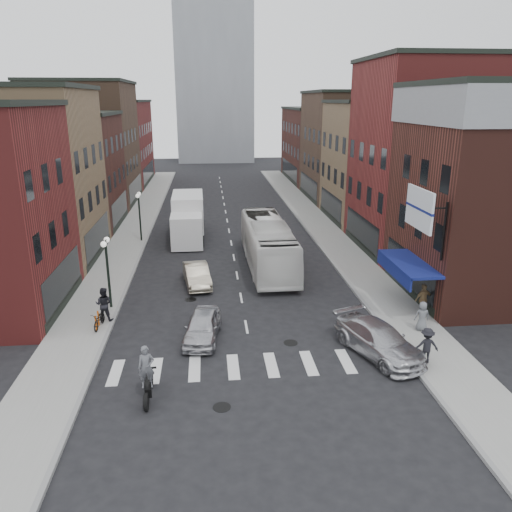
{
  "coord_description": "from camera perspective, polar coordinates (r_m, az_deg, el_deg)",
  "views": [
    {
      "loc": [
        -1.79,
        -22.58,
        11.3
      ],
      "look_at": [
        0.99,
        5.96,
        2.29
      ],
      "focal_mm": 35.0,
      "sensor_mm": 36.0,
      "label": 1
    }
  ],
  "objects": [
    {
      "name": "ground",
      "position": [
        25.31,
        -0.93,
        -9.06
      ],
      "size": [
        160.0,
        160.0,
        0.0
      ],
      "primitive_type": "plane",
      "color": "black",
      "rests_on": "ground"
    },
    {
      "name": "sidewalk_left",
      "position": [
        46.46,
        -13.71,
        2.96
      ],
      "size": [
        3.0,
        74.0,
        0.15
      ],
      "primitive_type": "cube",
      "color": "gray",
      "rests_on": "ground"
    },
    {
      "name": "sidewalk_right",
      "position": [
        47.11,
        7.24,
        3.52
      ],
      "size": [
        3.0,
        74.0,
        0.15
      ],
      "primitive_type": "cube",
      "color": "gray",
      "rests_on": "ground"
    },
    {
      "name": "curb_left",
      "position": [
        46.29,
        -11.86,
        2.94
      ],
      "size": [
        0.2,
        74.0,
        0.16
      ],
      "primitive_type": "cube",
      "color": "gray",
      "rests_on": "ground"
    },
    {
      "name": "curb_right",
      "position": [
        46.82,
        5.44,
        3.4
      ],
      "size": [
        0.2,
        74.0,
        0.16
      ],
      "primitive_type": "cube",
      "color": "gray",
      "rests_on": "ground"
    },
    {
      "name": "crosswalk_stripes",
      "position": [
        22.68,
        -0.3,
        -12.43
      ],
      "size": [
        12.0,
        2.2,
        0.01
      ],
      "primitive_type": "cube",
      "color": "silver",
      "rests_on": "ground"
    },
    {
      "name": "bldg_left_mid_a",
      "position": [
        39.23,
        -25.45,
        8.24
      ],
      "size": [
        10.3,
        10.2,
        12.3
      ],
      "color": "#977753",
      "rests_on": "ground"
    },
    {
      "name": "bldg_left_mid_b",
      "position": [
        48.81,
        -21.48,
        9.02
      ],
      "size": [
        10.3,
        10.2,
        10.3
      ],
      "color": "#431E17",
      "rests_on": "ground"
    },
    {
      "name": "bldg_left_far_a",
      "position": [
        59.26,
        -18.84,
        12.04
      ],
      "size": [
        10.3,
        12.2,
        13.3
      ],
      "color": "#4F3627",
      "rests_on": "ground"
    },
    {
      "name": "bldg_left_far_b",
      "position": [
        73.01,
        -16.34,
        12.33
      ],
      "size": [
        10.3,
        16.2,
        11.3
      ],
      "color": "maroon",
      "rests_on": "ground"
    },
    {
      "name": "bldg_right_corner",
      "position": [
        32.27,
        26.05,
        6.51
      ],
      "size": [
        10.3,
        9.2,
        12.3
      ],
      "color": "#431E17",
      "rests_on": "ground"
    },
    {
      "name": "bldg_right_mid_a",
      "position": [
        40.46,
        19.33,
        10.6
      ],
      "size": [
        10.3,
        10.2,
        14.3
      ],
      "color": "maroon",
      "rests_on": "ground"
    },
    {
      "name": "bldg_right_mid_b",
      "position": [
        49.83,
        14.41,
        10.4
      ],
      "size": [
        10.3,
        10.2,
        11.3
      ],
      "color": "#977753",
      "rests_on": "ground"
    },
    {
      "name": "bldg_right_far_a",
      "position": [
        60.2,
        10.91,
        12.23
      ],
      "size": [
        10.3,
        12.2,
        12.3
      ],
      "color": "#4F3627",
      "rests_on": "ground"
    },
    {
      "name": "bldg_right_far_b",
      "position": [
        73.78,
        7.8,
        12.51
      ],
      "size": [
        10.3,
        16.2,
        10.3
      ],
      "color": "#431E17",
      "rests_on": "ground"
    },
    {
      "name": "awning_blue",
      "position": [
        28.62,
        16.73,
        -0.95
      ],
      "size": [
        1.8,
        5.0,
        0.78
      ],
      "color": "navy",
      "rests_on": "ground"
    },
    {
      "name": "billboard_sign",
      "position": [
        25.83,
        18.33,
        5.02
      ],
      "size": [
        1.52,
        3.0,
        3.7
      ],
      "color": "black",
      "rests_on": "ground"
    },
    {
      "name": "distant_tower",
      "position": [
        101.53,
        -4.96,
        25.14
      ],
      "size": [
        14.0,
        14.0,
        50.0
      ],
      "primitive_type": "cube",
      "color": "#9399A0",
      "rests_on": "ground"
    },
    {
      "name": "streetlamp_near",
      "position": [
        28.43,
        -16.67,
        -0.47
      ],
      "size": [
        0.32,
        1.22,
        4.11
      ],
      "color": "black",
      "rests_on": "ground"
    },
    {
      "name": "streetlamp_far",
      "position": [
        41.82,
        -13.21,
        5.41
      ],
      "size": [
        0.32,
        1.22,
        4.11
      ],
      "color": "black",
      "rests_on": "ground"
    },
    {
      "name": "bike_rack",
      "position": [
        26.83,
        -17.7,
        -7.06
      ],
      "size": [
        0.08,
        0.68,
        0.8
      ],
      "color": "#D8590C",
      "rests_on": "sidewalk_left"
    },
    {
      "name": "box_truck",
      "position": [
        42.33,
        -7.8,
        4.3
      ],
      "size": [
        2.66,
        8.38,
        3.63
      ],
      "rotation": [
        0.0,
        0.0,
        0.02
      ],
      "color": "white",
      "rests_on": "ground"
    },
    {
      "name": "motorcycle_rider",
      "position": [
        20.36,
        -12.35,
        -13.12
      ],
      "size": [
        0.68,
        2.27,
        2.32
      ],
      "rotation": [
        0.0,
        0.0,
        0.12
      ],
      "color": "black",
      "rests_on": "ground"
    },
    {
      "name": "transit_bus",
      "position": [
        34.93,
        1.35,
        1.39
      ],
      "size": [
        2.92,
        11.84,
        3.29
      ],
      "primitive_type": "imported",
      "rotation": [
        0.0,
        0.0,
        0.01
      ],
      "color": "silver",
      "rests_on": "ground"
    },
    {
      "name": "sedan_left_near",
      "position": [
        24.8,
        -6.15,
        -8.0
      ],
      "size": [
        2.15,
        4.19,
        1.37
      ],
      "primitive_type": "imported",
      "rotation": [
        0.0,
        0.0,
        -0.14
      ],
      "color": "#BABABF",
      "rests_on": "ground"
    },
    {
      "name": "sedan_left_far",
      "position": [
        31.84,
        -6.78,
        -2.16
      ],
      "size": [
        2.0,
        4.29,
        1.36
      ],
      "primitive_type": "imported",
      "rotation": [
        0.0,
        0.0,
        0.14
      ],
      "color": "#BEB39A",
      "rests_on": "ground"
    },
    {
      "name": "curb_car",
      "position": [
        23.92,
        13.85,
        -9.32
      ],
      "size": [
        3.68,
        5.45,
        1.47
      ],
      "primitive_type": "imported",
      "rotation": [
        0.0,
        0.0,
        0.36
      ],
      "color": "#BABAC0",
      "rests_on": "ground"
    },
    {
      "name": "parked_bicycle",
      "position": [
        26.87,
        -17.46,
        -6.94
      ],
      "size": [
        0.73,
        1.67,
        0.85
      ],
      "primitive_type": "imported",
      "rotation": [
        0.0,
        0.0,
        -0.1
      ],
      "color": "black",
      "rests_on": "sidewalk_left"
    },
    {
      "name": "ped_left_solo",
      "position": [
        27.43,
        -17.0,
        -5.28
      ],
      "size": [
        0.95,
        0.64,
        1.82
      ],
      "primitive_type": "imported",
      "rotation": [
        0.0,
        0.0,
        2.99
      ],
      "color": "black",
      "rests_on": "sidewalk_left"
    },
    {
      "name": "ped_right_a",
      "position": [
        23.52,
        18.92,
        -9.63
      ],
      "size": [
        1.11,
        0.65,
        1.63
      ],
      "primitive_type": "imported",
      "rotation": [
        0.0,
        0.0,
        3.02
      ],
      "color": "black",
      "rests_on": "sidewalk_right"
    },
    {
      "name": "ped_right_b",
      "position": [
        28.41,
        18.58,
        -4.71
      ],
      "size": [
        1.13,
        0.76,
        1.76
      ],
      "primitive_type": "imported",
      "rotation": [
        0.0,
        0.0,
        3.4
      ],
      "color": "olive",
      "rests_on": "sidewalk_right"
    },
    {
      "name": "ped_right_c",
      "position": [
        26.55,
        18.46,
        -6.53
      ],
      "size": [
        0.78,
        0.53,
        1.53
      ],
      "primitive_type": "imported",
      "rotation": [
        0.0,
        0.0,
        3.08
      ],
      "color": "slate",
      "rests_on": "sidewalk_right"
    }
  ]
}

